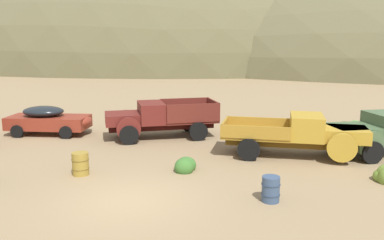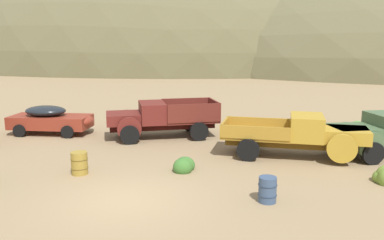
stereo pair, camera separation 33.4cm
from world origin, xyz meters
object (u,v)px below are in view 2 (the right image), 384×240
truck_mustard (303,135)px  oil_drum_spare (79,163)px  truck_oxblood (155,119)px  car_rust_red (53,119)px  oil_drum_by_truck (267,190)px

truck_mustard → oil_drum_spare: (-8.79, -3.54, -0.57)m
truck_oxblood → truck_mustard: (7.27, -2.73, -0.01)m
truck_oxblood → oil_drum_spare: bearing=56.4°
oil_drum_spare → truck_oxblood: bearing=76.4°
car_rust_red → truck_oxblood: bearing=-2.4°
car_rust_red → truck_mustard: size_ratio=0.73×
truck_oxblood → oil_drum_by_truck: 9.77m
oil_drum_spare → oil_drum_by_truck: bearing=-14.2°
truck_mustard → oil_drum_by_truck: bearing=-103.1°
car_rust_red → oil_drum_by_truck: bearing=-37.3°
truck_mustard → oil_drum_by_truck: truck_mustard is taller
car_rust_red → truck_oxblood: truck_oxblood is taller
truck_oxblood → car_rust_red: bearing=-20.8°
oil_drum_by_truck → oil_drum_spare: bearing=165.8°
car_rust_red → truck_mustard: bearing=-13.7°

